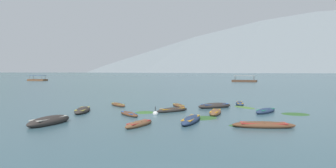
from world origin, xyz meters
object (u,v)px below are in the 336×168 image
(rowboat_3, at_px, (139,124))
(rowboat_6, at_px, (129,114))
(rowboat_12, at_px, (240,104))
(ferry_1, at_px, (244,81))
(rowboat_1, at_px, (118,105))
(mooring_buoy, at_px, (155,114))
(rowboat_7, at_px, (264,125))
(ferry_2, at_px, (38,80))
(rowboat_2, at_px, (179,106))
(rowboat_10, at_px, (266,111))
(rowboat_9, at_px, (191,120))
(rowboat_8, at_px, (49,121))
(rowboat_5, at_px, (215,112))
(rowboat_4, at_px, (215,106))
(rowboat_11, at_px, (83,110))
(rowboat_0, at_px, (172,110))

(rowboat_3, height_order, rowboat_6, rowboat_3)
(rowboat_12, height_order, ferry_1, ferry_1)
(rowboat_1, xyz_separation_m, mooring_buoy, (4.94, -6.36, -0.03))
(rowboat_7, bearing_deg, ferry_2, 125.14)
(rowboat_2, bearing_deg, rowboat_10, -26.71)
(rowboat_3, relative_size, rowboat_9, 0.72)
(rowboat_2, height_order, rowboat_7, rowboat_7)
(ferry_2, bearing_deg, rowboat_9, -56.46)
(rowboat_6, height_order, rowboat_8, rowboat_8)
(rowboat_5, height_order, mooring_buoy, mooring_buoy)
(rowboat_1, bearing_deg, rowboat_4, -5.15)
(ferry_2, bearing_deg, rowboat_6, -57.99)
(rowboat_12, height_order, ferry_2, ferry_2)
(ferry_1, bearing_deg, rowboat_9, -103.90)
(rowboat_11, xyz_separation_m, mooring_buoy, (7.18, -1.28, -0.07))
(rowboat_5, relative_size, rowboat_8, 0.83)
(rowboat_1, distance_m, rowboat_11, 5.56)
(rowboat_6, xyz_separation_m, ferry_2, (-56.10, 89.75, 0.32))
(rowboat_2, bearing_deg, rowboat_8, -129.67)
(rowboat_11, bearing_deg, rowboat_1, 66.20)
(rowboat_3, bearing_deg, rowboat_12, 54.93)
(rowboat_4, bearing_deg, rowboat_10, -38.45)
(rowboat_8, distance_m, rowboat_9, 10.60)
(rowboat_4, bearing_deg, ferry_2, 127.48)
(rowboat_8, xyz_separation_m, ferry_2, (-51.05, 94.32, 0.21))
(rowboat_1, height_order, rowboat_3, rowboat_3)
(mooring_buoy, bearing_deg, rowboat_11, 169.93)
(rowboat_5, bearing_deg, rowboat_2, 122.62)
(rowboat_2, distance_m, rowboat_3, 11.79)
(rowboat_6, relative_size, rowboat_7, 0.67)
(rowboat_4, height_order, ferry_2, ferry_2)
(rowboat_6, distance_m, rowboat_12, 14.40)
(rowboat_3, relative_size, rowboat_12, 0.88)
(rowboat_7, height_order, rowboat_9, rowboat_9)
(rowboat_11, bearing_deg, rowboat_5, -2.97)
(rowboat_3, relative_size, rowboat_8, 0.76)
(rowboat_7, xyz_separation_m, ferry_1, (16.27, 87.73, 0.28))
(ferry_1, bearing_deg, ferry_2, 175.28)
(rowboat_12, bearing_deg, mooring_buoy, -137.46)
(rowboat_6, bearing_deg, rowboat_4, 36.04)
(rowboat_11, height_order, ferry_2, ferry_2)
(rowboat_0, relative_size, rowboat_2, 1.07)
(rowboat_2, bearing_deg, rowboat_7, -61.46)
(rowboat_1, distance_m, mooring_buoy, 8.05)
(rowboat_9, bearing_deg, rowboat_2, 97.07)
(rowboat_0, height_order, mooring_buoy, mooring_buoy)
(rowboat_11, xyz_separation_m, ferry_2, (-51.21, 87.92, 0.27))
(rowboat_3, height_order, rowboat_4, rowboat_4)
(rowboat_6, relative_size, ferry_1, 0.32)
(rowboat_2, distance_m, rowboat_5, 6.48)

